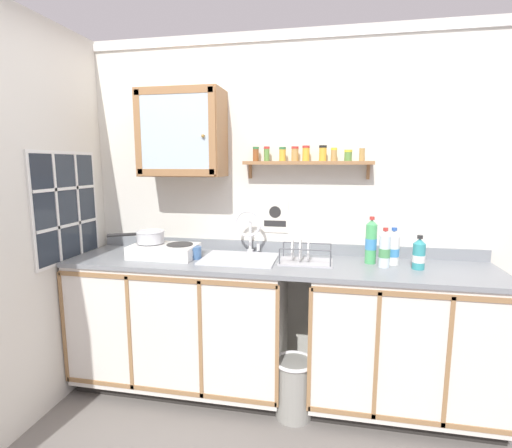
{
  "coord_description": "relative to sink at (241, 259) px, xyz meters",
  "views": [
    {
      "loc": [
        0.35,
        -2.12,
        1.62
      ],
      "look_at": [
        -0.15,
        0.46,
        1.2
      ],
      "focal_mm": 26.78,
      "sensor_mm": 36.0,
      "label": 1
    }
  ],
  "objects": [
    {
      "name": "floor",
      "position": [
        0.25,
        -0.38,
        -0.97
      ],
      "size": [
        5.87,
        5.87,
        0.0
      ],
      "primitive_type": "plane",
      "color": "slate",
      "rests_on": "ground"
    },
    {
      "name": "back_wall",
      "position": [
        0.25,
        0.28,
        0.31
      ],
      "size": [
        3.47,
        0.07,
        2.52
      ],
      "color": "silver",
      "rests_on": "ground"
    },
    {
      "name": "side_wall_left",
      "position": [
        -1.21,
        -0.67,
        0.3
      ],
      "size": [
        0.05,
        3.43,
        2.52
      ],
      "primitive_type": "cube",
      "color": "silver",
      "rests_on": "ground"
    },
    {
      "name": "lower_cabinet_run",
      "position": [
        -0.43,
        -0.04,
        -0.49
      ],
      "size": [
        1.5,
        0.6,
        0.94
      ],
      "color": "black",
      "rests_on": "ground"
    },
    {
      "name": "lower_cabinet_run_right",
      "position": [
        1.08,
        -0.04,
        -0.49
      ],
      "size": [
        1.18,
        0.6,
        0.94
      ],
      "color": "black",
      "rests_on": "ground"
    },
    {
      "name": "countertop",
      "position": [
        0.25,
        -0.04,
        -0.01
      ],
      "size": [
        2.83,
        0.62,
        0.03
      ],
      "primitive_type": "cube",
      "color": "gray",
      "rests_on": "lower_cabinet_run"
    },
    {
      "name": "backsplash",
      "position": [
        0.25,
        0.24,
        0.04
      ],
      "size": [
        2.83,
        0.02,
        0.08
      ],
      "primitive_type": "cube",
      "color": "gray",
      "rests_on": "countertop"
    },
    {
      "name": "sink",
      "position": [
        0.0,
        0.0,
        0.0
      ],
      "size": [
        0.5,
        0.43,
        0.44
      ],
      "color": "silver",
      "rests_on": "countertop"
    },
    {
      "name": "hot_plate_stove",
      "position": [
        -0.54,
        -0.06,
        0.05
      ],
      "size": [
        0.45,
        0.27,
        0.1
      ],
      "color": "silver",
      "rests_on": "countertop"
    },
    {
      "name": "saucepan",
      "position": [
        -0.65,
        -0.04,
        0.14
      ],
      "size": [
        0.36,
        0.25,
        0.09
      ],
      "color": "silver",
      "rests_on": "hot_plate_stove"
    },
    {
      "name": "bottle_water_clear_0",
      "position": [
        0.94,
        -0.03,
        0.11
      ],
      "size": [
        0.07,
        0.07,
        0.25
      ],
      "color": "silver",
      "rests_on": "countertop"
    },
    {
      "name": "bottle_opaque_white_1",
      "position": [
        1.01,
        0.05,
        0.11
      ],
      "size": [
        0.08,
        0.08,
        0.24
      ],
      "color": "white",
      "rests_on": "countertop"
    },
    {
      "name": "bottle_detergent_teal_2",
      "position": [
        1.15,
        -0.04,
        0.09
      ],
      "size": [
        0.08,
        0.08,
        0.21
      ],
      "color": "teal",
      "rests_on": "countertop"
    },
    {
      "name": "bottle_soda_green_3",
      "position": [
        0.87,
        0.05,
        0.14
      ],
      "size": [
        0.07,
        0.07,
        0.31
      ],
      "color": "#4CB266",
      "rests_on": "countertop"
    },
    {
      "name": "dish_rack",
      "position": [
        0.44,
        -0.03,
        0.04
      ],
      "size": [
        0.35,
        0.23,
        0.17
      ],
      "color": "#B2B2B7",
      "rests_on": "countertop"
    },
    {
      "name": "mug",
      "position": [
        -0.31,
        -0.06,
        0.04
      ],
      "size": [
        0.08,
        0.12,
        0.09
      ],
      "color": "#3F6699",
      "rests_on": "countertop"
    },
    {
      "name": "wall_cabinet",
      "position": [
        -0.45,
        0.11,
        0.86
      ],
      "size": [
        0.59,
        0.31,
        0.6
      ],
      "color": "#996B42"
    },
    {
      "name": "spice_shelf",
      "position": [
        0.43,
        0.18,
        0.68
      ],
      "size": [
        0.89,
        0.14,
        0.23
      ],
      "color": "#996B42"
    },
    {
      "name": "warning_sign",
      "position": [
        0.2,
        0.25,
        0.27
      ],
      "size": [
        0.19,
        0.01,
        0.24
      ],
      "color": "silver"
    },
    {
      "name": "window",
      "position": [
        -1.18,
        -0.2,
        0.36
      ],
      "size": [
        0.03,
        0.65,
        0.76
      ],
      "color": "#262D38"
    },
    {
      "name": "trash_bin",
      "position": [
        0.4,
        -0.24,
        -0.76
      ],
      "size": [
        0.26,
        0.26,
        0.39
      ],
      "color": "gray",
      "rests_on": "ground"
    }
  ]
}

